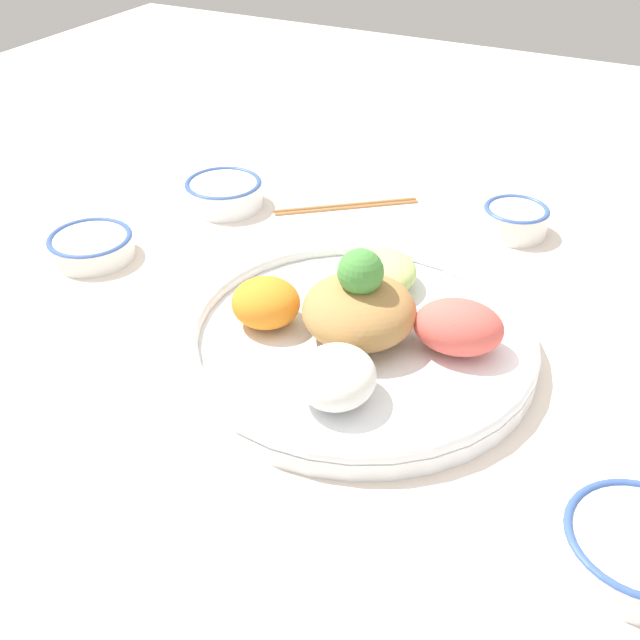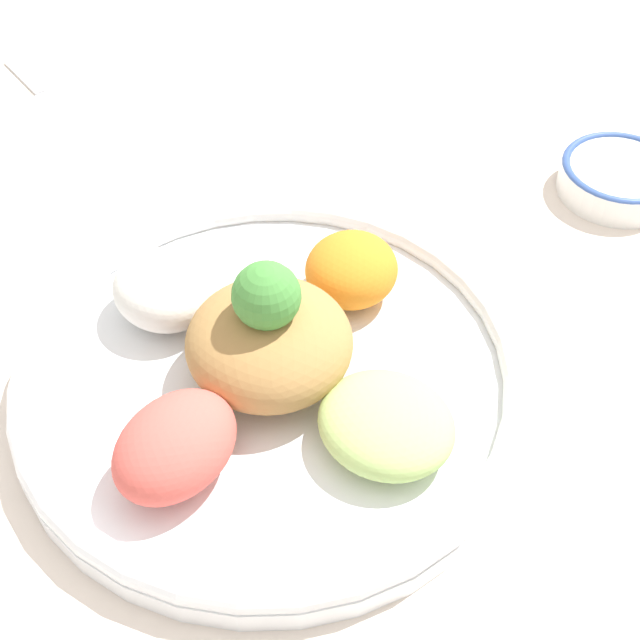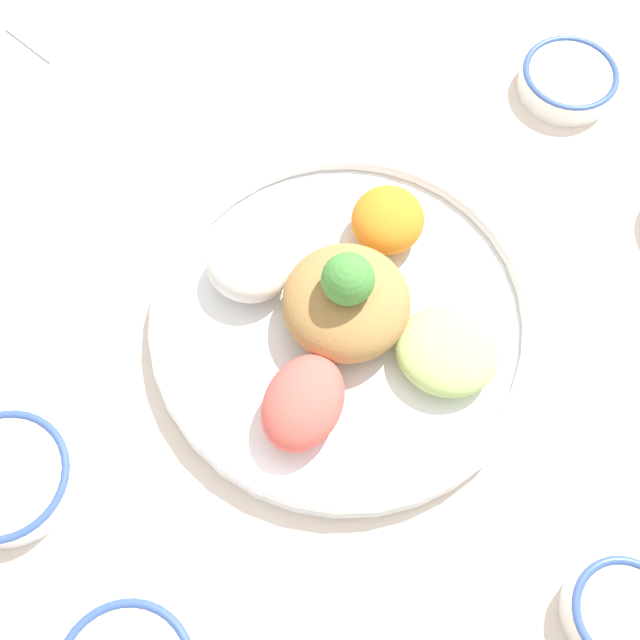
# 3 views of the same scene
# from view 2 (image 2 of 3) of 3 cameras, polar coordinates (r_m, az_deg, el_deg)

# --- Properties ---
(ground_plane) EXTENTS (2.40, 2.40, 0.00)m
(ground_plane) POSITION_cam_2_polar(r_m,az_deg,el_deg) (0.67, -0.31, -4.89)
(ground_plane) COLOR silver
(salad_platter) EXTENTS (0.38, 0.38, 0.12)m
(salad_platter) POSITION_cam_2_polar(r_m,az_deg,el_deg) (0.66, -3.21, -3.01)
(salad_platter) COLOR white
(salad_platter) RESTS_ON ground_plane
(sauce_bowl_dark) EXTENTS (0.11, 0.11, 0.03)m
(sauce_bowl_dark) POSITION_cam_2_polar(r_m,az_deg,el_deg) (0.88, 18.48, 8.77)
(sauce_bowl_dark) COLOR white
(sauce_bowl_dark) RESTS_ON ground_plane
(serving_spoon_main) EXTENTS (0.13, 0.04, 0.01)m
(serving_spoon_main) POSITION_cam_2_polar(r_m,az_deg,el_deg) (1.02, -17.46, 13.77)
(serving_spoon_main) COLOR silver
(serving_spoon_main) RESTS_ON ground_plane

